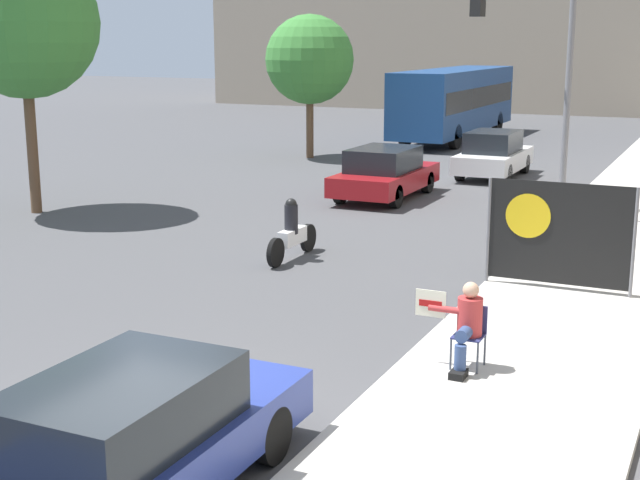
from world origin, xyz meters
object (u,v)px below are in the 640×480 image
Objects in this scene: street_tree_midblock at (310,60)px; street_tree_near_curb at (23,23)px; car_on_road_nearest at (385,173)px; car_on_road_midblock at (494,154)px; protest_banner at (558,233)px; traffic_light_pole at (535,52)px; city_bus_on_road at (455,99)px; seated_protester at (466,323)px; parked_car_curbside at (130,441)px; motorcycle_on_road at (292,233)px.

street_tree_near_curb is at bearing -97.64° from street_tree_midblock.
car_on_road_midblock is at bearing 70.91° from car_on_road_nearest.
protest_banner is at bearing -51.59° from car_on_road_nearest.
protest_banner is 0.59× the size of car_on_road_nearest.
protest_banner is 7.70m from traffic_light_pole.
seated_protester is at bearing -72.95° from city_bus_on_road.
seated_protester is 0.20× the size of traffic_light_pole.
traffic_light_pole is 13.12m from street_tree_midblock.
parked_car_curbside is (-0.32, -16.05, -3.46)m from traffic_light_pole.
parked_car_curbside is 1.01× the size of car_on_road_nearest.
street_tree_midblock is at bearing 114.45° from motorcycle_on_road.
motorcycle_on_road is 9.62m from street_tree_near_curb.
seated_protester is at bearing -64.43° from car_on_road_nearest.
city_bus_on_road is (-6.64, 32.83, 1.11)m from parked_car_curbside.
parked_car_curbside is 1.07× the size of car_on_road_midblock.
street_tree_near_curb is at bearing 171.47° from protest_banner.
seated_protester is 0.22× the size of street_tree_midblock.
car_on_road_midblock is at bearing 95.58° from parked_car_curbside.
street_tree_near_curb is (-11.90, -4.71, 0.71)m from traffic_light_pole.
motorcycle_on_road is at bearing 129.53° from seated_protester.
street_tree_midblock is (-6.68, 14.70, 3.15)m from motorcycle_on_road.
seated_protester is 0.18× the size of street_tree_near_curb.
seated_protester is 0.11× the size of city_bus_on_road.
car_on_road_midblock is (-4.52, 13.23, -0.39)m from protest_banner.
traffic_light_pole is 1.12× the size of street_tree_midblock.
car_on_road_midblock is 15.14m from street_tree_near_curb.
street_tree_near_curb is (-4.93, -21.49, 3.06)m from city_bus_on_road.
traffic_light_pole is 12.82m from street_tree_near_curb.
street_tree_near_curb reaches higher than seated_protester.
car_on_road_midblock is (1.81, 5.24, 0.02)m from car_on_road_nearest.
car_on_road_nearest is at bearing 164.60° from traffic_light_pole.
street_tree_near_curb is at bearing 168.72° from motorcycle_on_road.
traffic_light_pole is at bearing -15.40° from car_on_road_nearest.
car_on_road_midblock is 0.37× the size of city_bus_on_road.
street_tree_near_curb reaches higher than traffic_light_pole.
seated_protester is at bearing -94.48° from protest_banner.
city_bus_on_road is at bearing 77.07° from street_tree_near_curb.
city_bus_on_road reaches higher than motorcycle_on_road.
traffic_light_pole is 0.53× the size of city_bus_on_road.
seated_protester is 0.27× the size of parked_car_curbside.
city_bus_on_road reaches higher than parked_car_curbside.
street_tree_midblock reaches higher than car_on_road_nearest.
parked_car_curbside reaches higher than motorcycle_on_road.
seated_protester is 0.29× the size of car_on_road_midblock.
car_on_road_midblock is at bearing -66.75° from city_bus_on_road.
protest_banner is 14.54m from street_tree_near_curb.
street_tree_midblock is (1.75, 13.02, -1.17)m from street_tree_near_curb.
car_on_road_midblock is at bearing 85.77° from motorcycle_on_road.
parked_car_curbside is at bearing -78.56° from city_bus_on_road.
traffic_light_pole is at bearing 91.66° from seated_protester.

